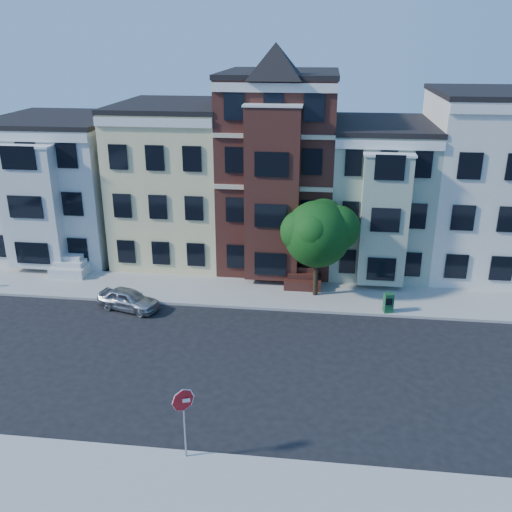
# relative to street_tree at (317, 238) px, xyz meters

# --- Properties ---
(ground) EXTENTS (120.00, 120.00, 0.00)m
(ground) POSITION_rel_street_tree_xyz_m (-2.73, -8.11, -3.63)
(ground) COLOR black
(far_sidewalk) EXTENTS (60.00, 4.00, 0.15)m
(far_sidewalk) POSITION_rel_street_tree_xyz_m (-2.73, -0.11, -3.56)
(far_sidewalk) COLOR #9E9B93
(far_sidewalk) RESTS_ON ground
(near_sidewalk) EXTENTS (60.00, 4.00, 0.15)m
(near_sidewalk) POSITION_rel_street_tree_xyz_m (-2.73, -16.11, -3.56)
(near_sidewalk) COLOR #9E9B93
(near_sidewalk) RESTS_ON ground
(house_white) EXTENTS (8.00, 9.00, 9.00)m
(house_white) POSITION_rel_street_tree_xyz_m (-17.73, 6.39, 0.87)
(house_white) COLOR silver
(house_white) RESTS_ON ground
(house_yellow) EXTENTS (7.00, 9.00, 10.00)m
(house_yellow) POSITION_rel_street_tree_xyz_m (-9.73, 6.39, 1.37)
(house_yellow) COLOR beige
(house_yellow) RESTS_ON ground
(house_brown) EXTENTS (7.00, 9.00, 12.00)m
(house_brown) POSITION_rel_street_tree_xyz_m (-2.73, 6.39, 2.37)
(house_brown) COLOR #421D16
(house_brown) RESTS_ON ground
(house_green) EXTENTS (6.00, 9.00, 9.00)m
(house_green) POSITION_rel_street_tree_xyz_m (3.77, 6.39, 0.87)
(house_green) COLOR #97A68C
(house_green) RESTS_ON ground
(house_cream) EXTENTS (8.00, 9.00, 11.00)m
(house_cream) POSITION_rel_street_tree_xyz_m (10.77, 6.39, 1.87)
(house_cream) COLOR silver
(house_cream) RESTS_ON ground
(street_tree) EXTENTS (6.75, 6.75, 6.97)m
(street_tree) POSITION_rel_street_tree_xyz_m (0.00, 0.00, 0.00)
(street_tree) COLOR #124D11
(street_tree) RESTS_ON far_sidewalk
(parked_car) EXTENTS (3.83, 2.36, 1.22)m
(parked_car) POSITION_rel_street_tree_xyz_m (-10.29, -2.91, -3.03)
(parked_car) COLOR #ADAFB5
(parked_car) RESTS_ON ground
(newspaper_box) EXTENTS (0.57, 0.52, 1.09)m
(newspaper_box) POSITION_rel_street_tree_xyz_m (4.03, -1.76, -2.94)
(newspaper_box) COLOR #1F5B32
(newspaper_box) RESTS_ON far_sidewalk
(stop_sign) EXTENTS (0.87, 0.40, 3.20)m
(stop_sign) POSITION_rel_street_tree_xyz_m (-4.23, -14.41, -1.89)
(stop_sign) COLOR #AB0E14
(stop_sign) RESTS_ON near_sidewalk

